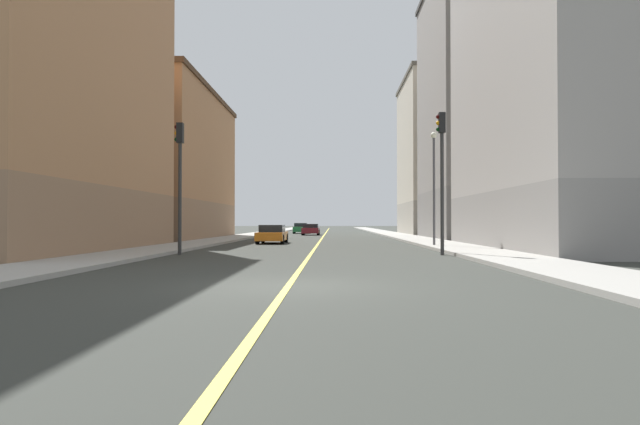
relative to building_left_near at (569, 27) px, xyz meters
The scene contains 15 objects.
ground_plane 25.32m from the building_left_near, 127.90° to the right, with size 400.00×400.00×0.00m, color #32342F.
sidewalk_left 34.07m from the building_left_near, 100.70° to the left, with size 3.09×168.00×0.15m, color #9E9B93.
sidewalk_right 39.85m from the building_left_near, 124.42° to the left, with size 3.09×168.00×0.15m, color #9E9B93.
lane_center_stripe 36.27m from the building_left_near, 113.61° to the left, with size 0.16×154.00×0.01m, color #E5D14C.
building_left_near is the anchor object (origin of this frame).
building_left_mid 18.37m from the building_left_near, 90.00° to the left, with size 9.07×14.66×22.31m.
building_left_far 35.96m from the building_left_near, 90.00° to the left, with size 9.07×15.31×18.24m.
building_right_corner 27.73m from the building_left_near, behind, with size 9.07×19.04×19.80m.
building_right_midblock 33.38m from the building_left_near, 146.44° to the left, with size 9.07×21.12×12.82m.
traffic_light_left_near 12.39m from the building_left_near, 145.53° to the right, with size 0.40×0.32×6.32m.
traffic_light_right_near 21.87m from the building_left_near, 164.54° to the right, with size 0.40×0.32×5.91m.
street_lamp_left_near 10.63m from the building_left_near, 161.86° to the left, with size 0.36×0.36×6.53m.
car_maroon 38.35m from the building_left_near, 114.56° to the left, with size 1.97×4.58×1.26m.
car_green 46.69m from the building_left_near, 111.88° to the left, with size 1.94×4.42×1.33m.
car_orange 21.94m from the building_left_near, 153.99° to the left, with size 1.90×4.57×1.27m.
Camera 1 is at (1.03, -12.97, 1.46)m, focal length 31.83 mm.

